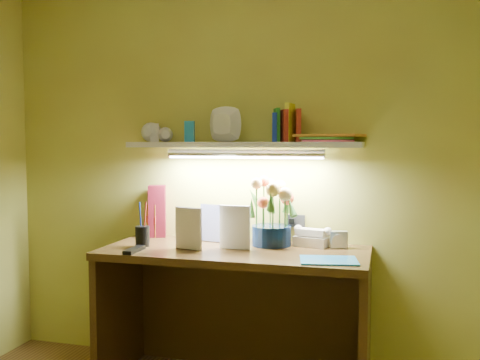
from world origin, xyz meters
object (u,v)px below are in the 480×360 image
(desk, at_px, (234,319))
(whisky_bottle, at_px, (154,216))
(flower_bouquet, at_px, (271,211))
(desk_clock, at_px, (339,239))
(telephone, at_px, (313,236))

(desk, xyz_separation_m, whisky_bottle, (-0.56, 0.23, 0.50))
(whisky_bottle, bearing_deg, flower_bouquet, -5.90)
(desk, distance_m, whisky_bottle, 0.79)
(desk_clock, bearing_deg, desk, -175.45)
(telephone, bearing_deg, desk_clock, 5.64)
(flower_bouquet, bearing_deg, desk_clock, 3.72)
(desk_clock, bearing_deg, flower_bouquet, 169.61)
(telephone, xyz_separation_m, whisky_bottle, (-0.95, 0.03, 0.07))
(whisky_bottle, bearing_deg, telephone, -1.83)
(telephone, bearing_deg, desk, -138.36)
(desk, height_order, flower_bouquet, flower_bouquet)
(telephone, distance_m, desk_clock, 0.14)
(desk, bearing_deg, whisky_bottle, 157.77)
(desk, relative_size, telephone, 7.76)
(desk, distance_m, telephone, 0.61)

